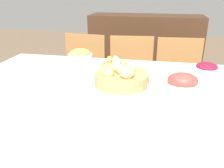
# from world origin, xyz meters

# --- Properties ---
(dining_table) EXTENTS (1.80, 1.07, 0.78)m
(dining_table) POSITION_xyz_m (0.00, 0.00, 0.39)
(dining_table) COLOR silver
(dining_table) RESTS_ON ground
(chair_far_right) EXTENTS (0.45, 0.45, 0.87)m
(chair_far_right) POSITION_xyz_m (0.46, 0.89, 0.47)
(chair_far_right) COLOR olive
(chair_far_right) RESTS_ON ground
(chair_far_left) EXTENTS (0.45, 0.45, 0.87)m
(chair_far_left) POSITION_xyz_m (-0.49, 0.89, 0.47)
(chair_far_left) COLOR olive
(chair_far_left) RESTS_ON ground
(chair_far_center) EXTENTS (0.46, 0.46, 0.87)m
(chair_far_center) POSITION_xyz_m (0.01, 0.89, 0.47)
(chair_far_center) COLOR olive
(chair_far_center) RESTS_ON ground
(sideboard) EXTENTS (1.44, 0.44, 0.98)m
(sideboard) POSITION_xyz_m (0.07, 1.89, 0.49)
(sideboard) COLOR #3D2616
(sideboard) RESTS_ON ground
(bread_basket) EXTENTS (0.32, 0.32, 0.13)m
(bread_basket) POSITION_xyz_m (0.06, 0.02, 0.82)
(bread_basket) COLOR #AD8451
(bread_basket) RESTS_ON dining_table
(egg_basket) EXTENTS (0.19, 0.19, 0.08)m
(egg_basket) POSITION_xyz_m (-0.04, 0.32, 0.80)
(egg_basket) COLOR #AD8451
(egg_basket) RESTS_ON dining_table
(ham_platter) EXTENTS (0.27, 0.19, 0.09)m
(ham_platter) POSITION_xyz_m (0.41, 0.08, 0.81)
(ham_platter) COLOR white
(ham_platter) RESTS_ON dining_table
(pineapple_bowl) EXTENTS (0.18, 0.18, 0.10)m
(pineapple_bowl) POSITION_xyz_m (-0.32, 0.42, 0.82)
(pineapple_bowl) COLOR silver
(pineapple_bowl) RESTS_ON dining_table
(beet_salad_bowl) EXTENTS (0.16, 0.16, 0.08)m
(beet_salad_bowl) POSITION_xyz_m (0.57, 0.30, 0.81)
(beet_salad_bowl) COLOR white
(beet_salad_bowl) RESTS_ON dining_table
(dinner_plate) EXTENTS (0.24, 0.24, 0.01)m
(dinner_plate) POSITION_xyz_m (0.01, -0.35, 0.78)
(dinner_plate) COLOR white
(dinner_plate) RESTS_ON dining_table
(fork) EXTENTS (0.02, 0.18, 0.00)m
(fork) POSITION_xyz_m (-0.13, -0.35, 0.78)
(fork) COLOR #B7B7BC
(fork) RESTS_ON dining_table
(knife) EXTENTS (0.02, 0.18, 0.00)m
(knife) POSITION_xyz_m (0.15, -0.35, 0.78)
(knife) COLOR #B7B7BC
(knife) RESTS_ON dining_table
(spoon) EXTENTS (0.02, 0.18, 0.00)m
(spoon) POSITION_xyz_m (0.18, -0.35, 0.78)
(spoon) COLOR #B7B7BC
(spoon) RESTS_ON dining_table
(drinking_cup) EXTENTS (0.08, 0.08, 0.10)m
(drinking_cup) POSITION_xyz_m (0.26, -0.19, 0.83)
(drinking_cup) COLOR silver
(drinking_cup) RESTS_ON dining_table
(butter_dish) EXTENTS (0.14, 0.09, 0.03)m
(butter_dish) POSITION_xyz_m (-0.30, -0.17, 0.79)
(butter_dish) COLOR white
(butter_dish) RESTS_ON dining_table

